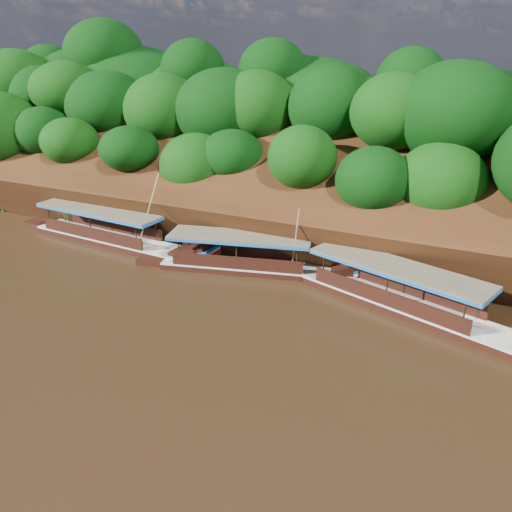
{
  "coord_description": "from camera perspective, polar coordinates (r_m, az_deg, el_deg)",
  "views": [
    {
      "loc": [
        13.9,
        -20.39,
        14.03
      ],
      "look_at": [
        0.56,
        7.0,
        1.53
      ],
      "focal_mm": 35.0,
      "sensor_mm": 36.0,
      "label": 1
    }
  ],
  "objects": [
    {
      "name": "boat_0",
      "position": [
        29.99,
        18.33,
        -5.54
      ],
      "size": [
        16.03,
        6.94,
        5.98
      ],
      "rotation": [
        0.0,
        0.0,
        -0.31
      ],
      "color": "black",
      "rests_on": "ground"
    },
    {
      "name": "reeds",
      "position": [
        37.16,
        -4.02,
        1.62
      ],
      "size": [
        49.37,
        2.03,
        2.16
      ],
      "color": "#2B6D1B",
      "rests_on": "ground"
    },
    {
      "name": "boat_2",
      "position": [
        40.37,
        -15.42,
        2.05
      ],
      "size": [
        17.04,
        3.42,
        6.57
      ],
      "rotation": [
        0.0,
        0.0,
        -0.06
      ],
      "color": "black",
      "rests_on": "ground"
    },
    {
      "name": "boat_1",
      "position": [
        34.17,
        0.65,
        -0.89
      ],
      "size": [
        14.69,
        5.64,
        5.4
      ],
      "rotation": [
        0.0,
        0.0,
        0.25
      ],
      "color": "black",
      "rests_on": "ground"
    },
    {
      "name": "ground",
      "position": [
        28.39,
        -7.28,
        -7.51
      ],
      "size": [
        160.0,
        160.0,
        0.0
      ],
      "primitive_type": "plane",
      "color": "black",
      "rests_on": "ground"
    },
    {
      "name": "riverbank",
      "position": [
        46.9,
        7.88,
        7.1
      ],
      "size": [
        120.0,
        30.06,
        19.4
      ],
      "color": "#311A0A",
      "rests_on": "ground"
    }
  ]
}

